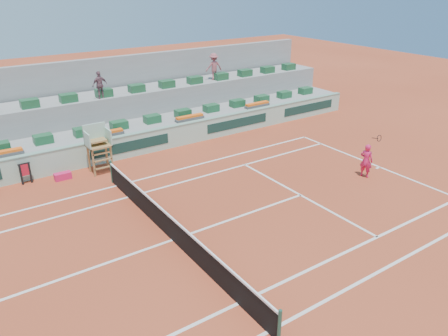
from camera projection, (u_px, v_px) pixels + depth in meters
The scene contains 16 objects.
ground at pixel (172, 240), 16.02m from camera, with size 90.00×90.00×0.00m, color #95351C.
seating_tier_lower at pixel (80, 141), 23.88m from camera, with size 36.00×4.00×1.20m, color gray.
seating_tier_upper at pixel (69, 122), 24.81m from camera, with size 36.00×2.40×2.60m, color gray.
stadium_back_wall at pixel (59, 100), 25.66m from camera, with size 36.00×0.40×4.40m, color gray.
player_bag at pixel (63, 176), 20.76m from camera, with size 0.77×0.34×0.34m, color #D61B54.
spectator_mid at pixel (100, 85), 24.21m from camera, with size 0.90×0.37×1.53m, color #774F59.
spectator_right at pixel (214, 67), 28.63m from camera, with size 1.11×0.64×1.72m, color #9B4D52.
court_lines at pixel (172, 240), 16.02m from camera, with size 23.89×11.09×0.01m.
tennis_net at pixel (172, 228), 15.81m from camera, with size 0.10×11.97×1.10m.
advertising_hoarding at pixel (93, 153), 22.21m from camera, with size 36.00×0.34×1.26m.
umpire_chair at pixel (98, 142), 21.08m from camera, with size 1.10×0.90×2.40m.
seat_row_lower at pixel (83, 132), 22.87m from camera, with size 32.90×0.60×0.44m.
seat_row_upper at pixel (68, 98), 23.74m from camera, with size 32.90×0.60×0.44m.
flower_planters at pixel (58, 143), 21.53m from camera, with size 26.80×0.36×0.28m.
towel_rack at pixel (25, 172), 20.17m from camera, with size 0.53×0.09×1.03m.
tennis_player at pixel (366, 160), 20.80m from camera, with size 0.56×0.91×2.28m.
Camera 1 is at (-6.08, -12.31, 8.88)m, focal length 35.00 mm.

